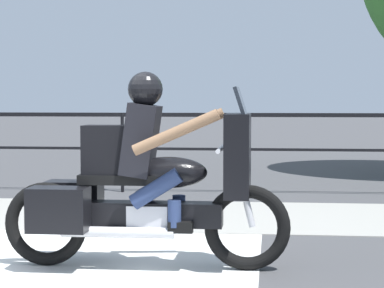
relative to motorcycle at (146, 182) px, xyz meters
name	(u,v)px	position (x,y,z in m)	size (l,w,h in m)	color
sidewalk_band	(88,213)	(-1.20, 2.81, -0.71)	(44.00, 2.40, 0.01)	#99968E
fence_railing	(122,130)	(-1.20, 4.97, 0.23)	(36.00, 0.05, 1.20)	black
motorcycle	(146,182)	(0.00, 0.00, 0.00)	(2.41, 0.76, 1.64)	black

